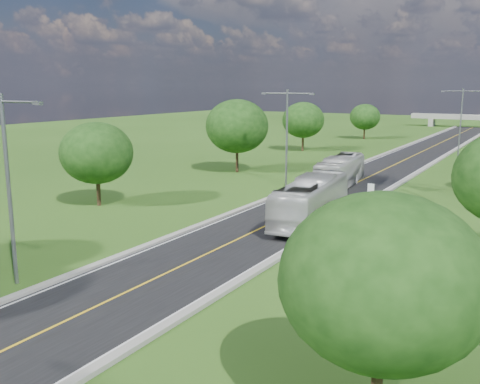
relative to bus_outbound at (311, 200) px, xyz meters
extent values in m
plane|color=#2A4C15|center=(-2.48, 28.18, -1.78)|extent=(260.00, 260.00, 0.00)
cube|color=black|center=(-2.48, 34.18, -1.75)|extent=(8.00, 150.00, 0.06)
cube|color=gray|center=(-6.73, 34.18, -1.67)|extent=(0.50, 150.00, 0.22)
cube|color=gray|center=(1.77, 34.18, -1.67)|extent=(0.50, 150.00, 0.22)
cylinder|color=slate|center=(2.72, 6.18, -0.58)|extent=(0.08, 0.08, 2.40)
cube|color=white|center=(2.72, 6.15, 0.22)|extent=(0.55, 0.04, 0.70)
cube|color=gray|center=(-12.48, 108.18, -0.78)|extent=(1.20, 3.00, 2.00)
cube|color=gray|center=(-2.48, 108.18, 0.82)|extent=(30.00, 3.00, 1.20)
cylinder|color=slate|center=(-8.48, -19.82, 3.22)|extent=(0.22, 0.22, 10.00)
cylinder|color=slate|center=(-7.08, -19.82, 7.82)|extent=(2.80, 0.12, 0.12)
cube|color=slate|center=(-5.78, -19.82, 7.77)|extent=(0.50, 0.25, 0.18)
cylinder|color=slate|center=(-8.48, 13.18, 3.22)|extent=(0.22, 0.22, 10.00)
cylinder|color=slate|center=(-9.88, 13.18, 7.82)|extent=(2.80, 0.12, 0.12)
cylinder|color=slate|center=(-7.08, 13.18, 7.82)|extent=(2.80, 0.12, 0.12)
cube|color=slate|center=(-11.18, 13.18, 7.77)|extent=(0.50, 0.25, 0.18)
cube|color=slate|center=(-5.78, 13.18, 7.77)|extent=(0.50, 0.25, 0.18)
cylinder|color=slate|center=(3.52, 46.18, 3.22)|extent=(0.22, 0.22, 10.00)
cylinder|color=slate|center=(2.12, 46.18, 7.82)|extent=(2.80, 0.12, 0.12)
cylinder|color=slate|center=(4.92, 46.18, 7.82)|extent=(2.80, 0.12, 0.12)
cube|color=slate|center=(0.82, 46.18, 7.77)|extent=(0.50, 0.25, 0.18)
cylinder|color=black|center=(-18.48, -3.82, -0.43)|extent=(0.36, 0.36, 2.70)
ellipsoid|color=#14360E|center=(-18.48, -3.82, 2.87)|extent=(6.30, 6.30, 5.36)
cylinder|color=black|center=(-17.48, 18.18, -0.16)|extent=(0.36, 0.36, 3.24)
ellipsoid|color=#14360E|center=(-17.48, 18.18, 3.80)|extent=(7.56, 7.56, 6.43)
cylinder|color=black|center=(-19.48, 42.18, -0.34)|extent=(0.36, 0.36, 2.88)
ellipsoid|color=#14360E|center=(-19.48, 42.18, 3.18)|extent=(6.72, 6.72, 5.71)
cylinder|color=black|center=(-16.98, 66.18, -0.52)|extent=(0.36, 0.36, 2.52)
ellipsoid|color=#14360E|center=(-16.98, 66.18, 2.56)|extent=(5.88, 5.88, 5.00)
cylinder|color=black|center=(11.52, -21.82, -0.43)|extent=(0.36, 0.36, 2.70)
ellipsoid|color=#14360E|center=(11.52, -21.82, 2.87)|extent=(6.30, 6.30, 5.36)
imported|color=silver|center=(0.00, 0.00, 0.00)|extent=(4.40, 12.64, 3.45)
imported|color=silver|center=(-3.28, 15.22, -0.14)|extent=(3.89, 11.62, 3.18)
camera|label=1|loc=(15.55, -37.02, 8.59)|focal=40.00mm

